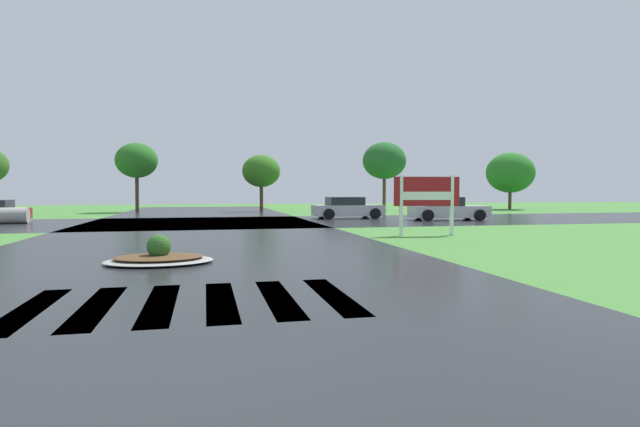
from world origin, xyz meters
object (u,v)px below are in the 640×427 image
(median_island, at_px, (159,257))
(drainage_pipe_stack, at_px, (10,216))
(car_blue_compact, at_px, (447,209))
(car_white_sedan, at_px, (347,208))
(estate_billboard, at_px, (427,195))

(median_island, relative_size, drainage_pipe_stack, 1.45)
(drainage_pipe_stack, bearing_deg, median_island, -62.15)
(drainage_pipe_stack, bearing_deg, car_blue_compact, -4.68)
(car_white_sedan, bearing_deg, car_blue_compact, -30.03)
(estate_billboard, bearing_deg, median_island, 37.60)
(estate_billboard, bearing_deg, drainage_pipe_stack, -24.36)
(estate_billboard, bearing_deg, car_white_sedan, -84.15)
(car_blue_compact, bearing_deg, estate_billboard, -112.89)
(car_blue_compact, relative_size, car_white_sedan, 1.09)
(estate_billboard, relative_size, car_white_sedan, 0.60)
(median_island, xyz_separation_m, car_blue_compact, (14.63, 14.48, 0.48))
(median_island, distance_m, car_white_sedan, 19.82)
(car_white_sedan, xyz_separation_m, drainage_pipe_stack, (-18.15, -1.01, -0.20))
(estate_billboard, distance_m, car_blue_compact, 10.55)
(estate_billboard, xyz_separation_m, median_island, (-9.24, -5.45, -1.40))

